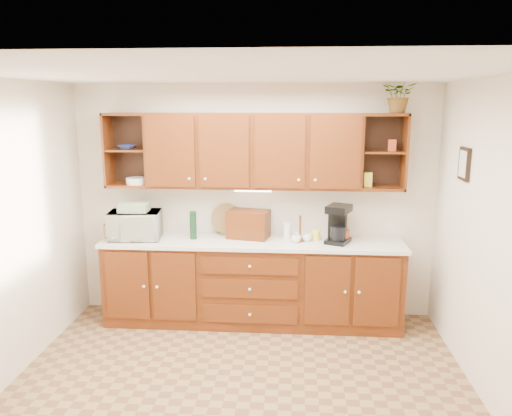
% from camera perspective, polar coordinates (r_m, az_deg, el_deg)
% --- Properties ---
extents(floor, '(4.00, 4.00, 0.00)m').
position_cam_1_polar(floor, '(4.46, -2.03, -20.55)').
color(floor, olive).
rests_on(floor, ground).
extents(ceiling, '(4.00, 4.00, 0.00)m').
position_cam_1_polar(ceiling, '(3.77, -2.33, 15.08)').
color(ceiling, white).
rests_on(ceiling, back_wall).
extents(back_wall, '(4.00, 0.00, 4.00)m').
position_cam_1_polar(back_wall, '(5.61, -0.19, 0.69)').
color(back_wall, beige).
rests_on(back_wall, floor).
extents(right_wall, '(0.00, 3.50, 3.50)m').
position_cam_1_polar(right_wall, '(4.20, 26.17, -4.41)').
color(right_wall, beige).
rests_on(right_wall, floor).
extents(base_cabinets, '(3.20, 0.60, 0.90)m').
position_cam_1_polar(base_cabinets, '(5.55, -0.42, -8.55)').
color(base_cabinets, '#3C1D06').
rests_on(base_cabinets, floor).
extents(countertop, '(3.24, 0.64, 0.04)m').
position_cam_1_polar(countertop, '(5.40, -0.44, -3.91)').
color(countertop, silver).
rests_on(countertop, base_cabinets).
extents(upper_cabinets, '(3.20, 0.33, 0.80)m').
position_cam_1_polar(upper_cabinets, '(5.37, -0.22, 6.58)').
color(upper_cabinets, '#3C1D06').
rests_on(upper_cabinets, back_wall).
extents(undercabinet_light, '(0.40, 0.05, 0.02)m').
position_cam_1_polar(undercabinet_light, '(5.37, -0.37, 2.03)').
color(undercabinet_light, white).
rests_on(undercabinet_light, upper_cabinets).
extents(framed_picture, '(0.03, 0.24, 0.30)m').
position_cam_1_polar(framed_picture, '(4.92, 22.71, 4.67)').
color(framed_picture, black).
rests_on(framed_picture, right_wall).
extents(wicker_basket, '(0.30, 0.30, 0.15)m').
position_cam_1_polar(wicker_basket, '(5.69, -15.89, -2.55)').
color(wicker_basket, olive).
rests_on(wicker_basket, countertop).
extents(microwave, '(0.58, 0.43, 0.30)m').
position_cam_1_polar(microwave, '(5.58, -13.67, -1.91)').
color(microwave, beige).
rests_on(microwave, countertop).
extents(towel_stack, '(0.32, 0.24, 0.09)m').
position_cam_1_polar(towel_stack, '(5.54, -13.77, 0.08)').
color(towel_stack, '#C1BF5A').
rests_on(towel_stack, microwave).
extents(wine_bottle, '(0.08, 0.08, 0.30)m').
position_cam_1_polar(wine_bottle, '(5.45, -7.20, -1.96)').
color(wine_bottle, black).
rests_on(wine_bottle, countertop).
extents(woven_tray, '(0.36, 0.14, 0.35)m').
position_cam_1_polar(woven_tray, '(5.66, -3.34, -2.86)').
color(woven_tray, olive).
rests_on(woven_tray, countertop).
extents(bread_box, '(0.48, 0.36, 0.31)m').
position_cam_1_polar(bread_box, '(5.46, -0.86, -1.85)').
color(bread_box, '#3C1D06').
rests_on(bread_box, countertop).
extents(mug_tree, '(0.23, 0.24, 0.28)m').
position_cam_1_polar(mug_tree, '(5.38, 5.05, -3.32)').
color(mug_tree, '#3C1D06').
rests_on(mug_tree, countertop).
extents(canister_red, '(0.12, 0.12, 0.13)m').
position_cam_1_polar(canister_red, '(5.41, 10.08, -3.13)').
color(canister_red, '#A63618').
rests_on(canister_red, countertop).
extents(canister_white, '(0.10, 0.10, 0.17)m').
position_cam_1_polar(canister_white, '(5.47, 3.57, -2.58)').
color(canister_white, white).
rests_on(canister_white, countertop).
extents(canister_yellow, '(0.12, 0.12, 0.11)m').
position_cam_1_polar(canister_yellow, '(5.43, 6.88, -3.09)').
color(canister_yellow, yellow).
rests_on(canister_yellow, countertop).
extents(coffee_maker, '(0.31, 0.35, 0.40)m').
position_cam_1_polar(coffee_maker, '(5.35, 9.38, -1.85)').
color(coffee_maker, black).
rests_on(coffee_maker, countertop).
extents(bowl_stack, '(0.23, 0.23, 0.04)m').
position_cam_1_polar(bowl_stack, '(5.63, -14.54, 6.75)').
color(bowl_stack, navy).
rests_on(bowl_stack, upper_cabinets).
extents(plate_stack, '(0.29, 0.29, 0.07)m').
position_cam_1_polar(plate_stack, '(5.63, -13.48, 3.04)').
color(plate_stack, white).
rests_on(plate_stack, upper_cabinets).
extents(pantry_box_yellow, '(0.09, 0.08, 0.15)m').
position_cam_1_polar(pantry_box_yellow, '(5.43, 12.62, 3.20)').
color(pantry_box_yellow, yellow).
rests_on(pantry_box_yellow, upper_cabinets).
extents(pantry_box_red, '(0.09, 0.08, 0.12)m').
position_cam_1_polar(pantry_box_red, '(5.41, 15.28, 6.93)').
color(pantry_box_red, '#A63618').
rests_on(pantry_box_red, upper_cabinets).
extents(potted_plant, '(0.40, 0.37, 0.37)m').
position_cam_1_polar(potted_plant, '(5.40, 16.11, 12.33)').
color(potted_plant, '#999999').
rests_on(potted_plant, upper_cabinets).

